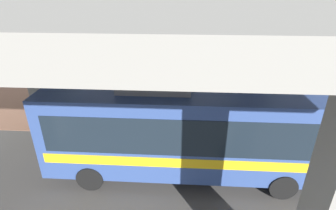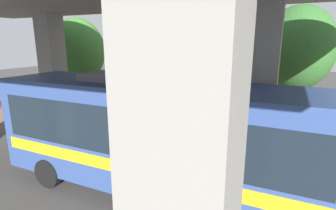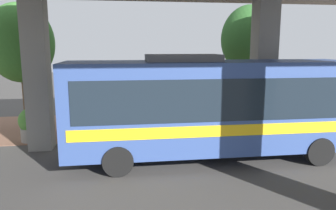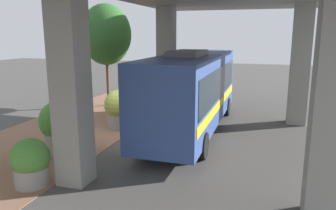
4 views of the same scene
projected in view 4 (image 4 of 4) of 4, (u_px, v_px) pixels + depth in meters
ground_plane at (125, 136)px, 14.75m from camera, size 80.00×80.00×0.00m
sidewalk_strip at (67, 131)px, 15.62m from camera, size 6.00×40.00×0.02m
overpass at (217, 0)px, 12.38m from camera, size 9.40×17.36×6.62m
bus at (192, 88)px, 15.18m from camera, size 2.67×10.33×3.84m
fire_hydrant at (139, 111)px, 17.49m from camera, size 0.44×0.21×1.01m
planter_front at (120, 109)px, 15.96m from camera, size 1.54×1.54×1.92m
planter_middle at (60, 126)px, 12.73m from camera, size 1.59×1.59×2.03m
planter_back at (31, 163)px, 9.81m from camera, size 1.15×1.15×1.50m
street_tree_near at (106, 35)px, 20.18m from camera, size 3.11×3.11×6.36m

